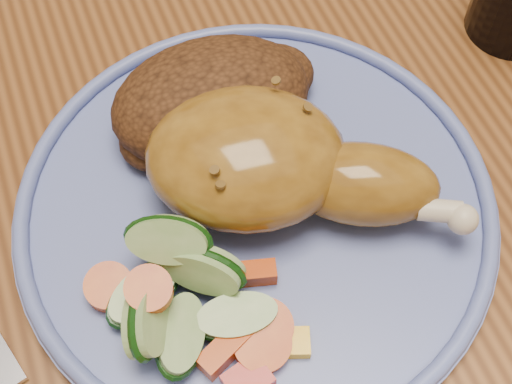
% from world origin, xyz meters
% --- Properties ---
extents(ground, '(4.00, 4.00, 0.00)m').
position_xyz_m(ground, '(0.00, 0.00, 0.00)').
color(ground, '#502E1B').
rests_on(ground, ground).
extents(dining_table, '(0.90, 1.40, 0.75)m').
position_xyz_m(dining_table, '(0.00, 0.00, 0.67)').
color(dining_table, brown).
rests_on(dining_table, ground).
extents(plate, '(0.30, 0.30, 0.01)m').
position_xyz_m(plate, '(-0.07, -0.09, 0.76)').
color(plate, '#5968B2').
rests_on(plate, dining_table).
extents(plate_rim, '(0.30, 0.30, 0.01)m').
position_xyz_m(plate_rim, '(-0.07, -0.09, 0.77)').
color(plate_rim, '#5968B2').
rests_on(plate_rim, plate).
extents(chicken_leg, '(0.19, 0.16, 0.06)m').
position_xyz_m(chicken_leg, '(-0.06, -0.09, 0.79)').
color(chicken_leg, '#92641E').
rests_on(chicken_leg, plate).
extents(rice_pilaf, '(0.14, 0.09, 0.06)m').
position_xyz_m(rice_pilaf, '(-0.07, -0.02, 0.78)').
color(rice_pilaf, '#452611').
rests_on(rice_pilaf, plate).
extents(vegetable_pile, '(0.11, 0.12, 0.06)m').
position_xyz_m(vegetable_pile, '(-0.13, -0.14, 0.78)').
color(vegetable_pile, '#A50A05').
rests_on(vegetable_pile, plate).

